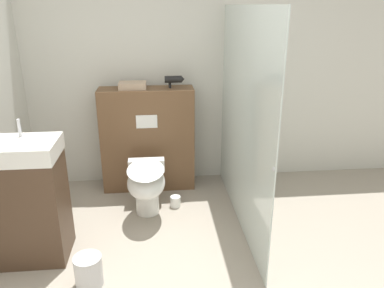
{
  "coord_description": "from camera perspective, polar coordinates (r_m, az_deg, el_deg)",
  "views": [
    {
      "loc": [
        -0.08,
        -1.96,
        1.95
      ],
      "look_at": [
        0.25,
        1.29,
        0.74
      ],
      "focal_mm": 35.0,
      "sensor_mm": 36.0,
      "label": 1
    }
  ],
  "objects": [
    {
      "name": "waste_bin",
      "position": [
        3.0,
        -15.5,
        -18.14
      ],
      "size": [
        0.21,
        0.21,
        0.24
      ],
      "color": "silver",
      "rests_on": "ground_plane"
    },
    {
      "name": "sink_vanity",
      "position": [
        3.26,
        -23.96,
        -7.96
      ],
      "size": [
        0.59,
        0.43,
        1.14
      ],
      "color": "#473323",
      "rests_on": "ground_plane"
    },
    {
      "name": "shower_glass",
      "position": [
        3.37,
        7.69,
        3.39
      ],
      "size": [
        0.04,
        1.96,
        1.96
      ],
      "color": "silver",
      "rests_on": "ground_plane"
    },
    {
      "name": "hair_drier",
      "position": [
        3.97,
        -2.76,
        9.78
      ],
      "size": [
        0.21,
        0.07,
        0.13
      ],
      "color": "black",
      "rests_on": "partition_panel"
    },
    {
      "name": "partition_panel",
      "position": [
        4.15,
        -6.74,
        0.73
      ],
      "size": [
        1.01,
        0.31,
        1.14
      ],
      "color": "brown",
      "rests_on": "ground_plane"
    },
    {
      "name": "spare_toilet_roll",
      "position": [
        3.9,
        -2.54,
        -8.74
      ],
      "size": [
        0.1,
        0.1,
        0.11
      ],
      "color": "white",
      "rests_on": "ground_plane"
    },
    {
      "name": "folded_towel",
      "position": [
        3.98,
        -9.06,
        8.8
      ],
      "size": [
        0.28,
        0.18,
        0.07
      ],
      "color": "tan",
      "rests_on": "partition_panel"
    },
    {
      "name": "toilet",
      "position": [
        3.65,
        -6.96,
        -6.02
      ],
      "size": [
        0.37,
        0.65,
        0.52
      ],
      "color": "white",
      "rests_on": "ground_plane"
    },
    {
      "name": "wall_back",
      "position": [
        4.2,
        -4.65,
        10.69
      ],
      "size": [
        8.0,
        0.06,
        2.5
      ],
      "color": "silver",
      "rests_on": "ground_plane"
    }
  ]
}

